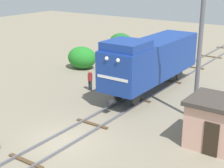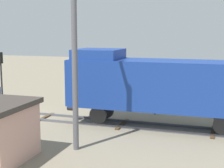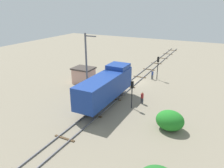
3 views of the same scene
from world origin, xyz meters
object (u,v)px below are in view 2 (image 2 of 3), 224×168
(worker_by_signal, at_px, (133,97))
(catenary_mast, at_px, (75,55))
(locomotive, at_px, (156,83))
(traffic_signal_mid, at_px, (155,79))
(traffic_signal_near, at_px, (1,68))

(worker_by_signal, height_order, catenary_mast, catenary_mast)
(locomotive, bearing_deg, traffic_signal_mid, -168.48)
(traffic_signal_mid, relative_size, catenary_mast, 0.41)
(locomotive, relative_size, worker_by_signal, 6.82)
(traffic_signal_mid, xyz_separation_m, catenary_mast, (8.34, -2.37, 2.15))
(locomotive, height_order, worker_by_signal, locomotive)
(traffic_signal_near, height_order, traffic_signal_mid, traffic_signal_near)
(traffic_signal_mid, bearing_deg, locomotive, 11.52)
(worker_by_signal, xyz_separation_m, catenary_mast, (9.14, -0.57, 3.73))
(traffic_signal_near, relative_size, worker_by_signal, 2.46)
(locomotive, bearing_deg, catenary_mast, -31.74)
(locomotive, height_order, traffic_signal_near, locomotive)
(worker_by_signal, bearing_deg, locomotive, 177.09)
(worker_by_signal, bearing_deg, traffic_signal_near, 61.73)
(locomotive, xyz_separation_m, traffic_signal_mid, (-3.40, -0.69, -0.20))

